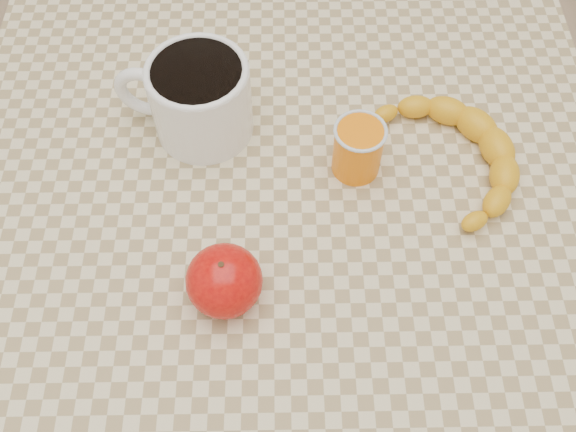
{
  "coord_description": "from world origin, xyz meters",
  "views": [
    {
      "loc": [
        -0.01,
        -0.37,
        1.38
      ],
      "look_at": [
        0.0,
        0.0,
        0.77
      ],
      "focal_mm": 40.0,
      "sensor_mm": 36.0,
      "label": 1
    }
  ],
  "objects_px": {
    "orange_juice_glass": "(358,148)",
    "banana": "(456,154)",
    "apple": "(224,281)",
    "table": "(288,259)",
    "coffee_mug": "(198,96)"
  },
  "relations": [
    {
      "from": "apple",
      "to": "table",
      "type": "bearing_deg",
      "value": 52.46
    },
    {
      "from": "coffee_mug",
      "to": "orange_juice_glass",
      "type": "relative_size",
      "value": 2.49
    },
    {
      "from": "table",
      "to": "banana",
      "type": "distance_m",
      "value": 0.24
    },
    {
      "from": "coffee_mug",
      "to": "apple",
      "type": "bearing_deg",
      "value": -80.63
    },
    {
      "from": "orange_juice_glass",
      "to": "apple",
      "type": "xyz_separation_m",
      "value": [
        -0.15,
        -0.17,
        -0.0
      ]
    },
    {
      "from": "orange_juice_glass",
      "to": "apple",
      "type": "height_order",
      "value": "apple"
    },
    {
      "from": "table",
      "to": "orange_juice_glass",
      "type": "height_order",
      "value": "orange_juice_glass"
    },
    {
      "from": "orange_juice_glass",
      "to": "table",
      "type": "bearing_deg",
      "value": -135.82
    },
    {
      "from": "table",
      "to": "orange_juice_glass",
      "type": "bearing_deg",
      "value": 44.18
    },
    {
      "from": "table",
      "to": "coffee_mug",
      "type": "relative_size",
      "value": 4.47
    },
    {
      "from": "coffee_mug",
      "to": "banana",
      "type": "bearing_deg",
      "value": -11.45
    },
    {
      "from": "apple",
      "to": "orange_juice_glass",
      "type": "bearing_deg",
      "value": 48.22
    },
    {
      "from": "orange_juice_glass",
      "to": "banana",
      "type": "relative_size",
      "value": 0.26
    },
    {
      "from": "table",
      "to": "coffee_mug",
      "type": "height_order",
      "value": "coffee_mug"
    },
    {
      "from": "table",
      "to": "coffee_mug",
      "type": "bearing_deg",
      "value": 125.77
    }
  ]
}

